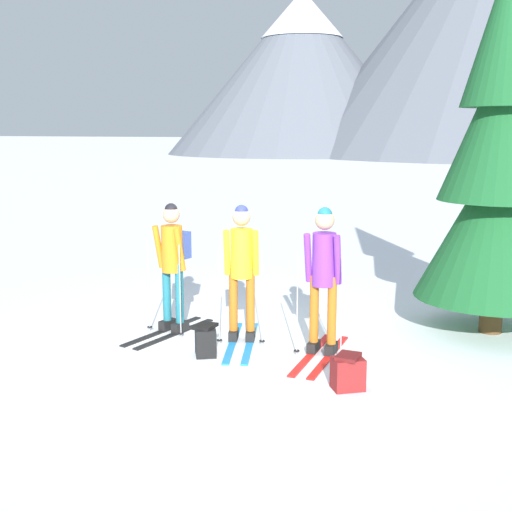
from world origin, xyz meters
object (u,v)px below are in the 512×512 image
object	(u,v)px
pine_tree_near	(501,161)
skier_in_orange	(173,260)
skier_in_yellow	(242,265)
skier_in_purple	(324,272)
backpack_on_snow_beside	(205,340)
backpack_on_snow_front	(348,372)

from	to	relation	value
pine_tree_near	skier_in_orange	bearing A→B (deg)	-156.73
skier_in_yellow	skier_in_purple	distance (m)	1.11
skier_in_yellow	backpack_on_snow_beside	distance (m)	1.08
pine_tree_near	backpack_on_snow_front	size ratio (longest dim) A/B	12.52
backpack_on_snow_front	skier_in_purple	bearing A→B (deg)	121.31
skier_in_orange	backpack_on_snow_beside	xyz separation A→B (m)	(0.85, -0.70, -0.80)
skier_in_purple	pine_tree_near	size ratio (longest dim) A/B	0.36
pine_tree_near	backpack_on_snow_beside	world-z (taller)	pine_tree_near
pine_tree_near	skier_in_purple	bearing A→B (deg)	-135.61
skier_in_yellow	pine_tree_near	distance (m)	3.60
backpack_on_snow_beside	skier_in_purple	bearing A→B (deg)	26.15
backpack_on_snow_front	backpack_on_snow_beside	world-z (taller)	same
skier_in_yellow	backpack_on_snow_front	distance (m)	2.17
skier_in_purple	backpack_on_snow_front	xyz separation A→B (m)	(0.60, -0.99, -0.83)
pine_tree_near	backpack_on_snow_front	distance (m)	3.65
skier_in_purple	backpack_on_snow_beside	distance (m)	1.65
pine_tree_near	backpack_on_snow_front	xyz separation A→B (m)	(-1.19, -2.74, -2.10)
skier_in_yellow	pine_tree_near	size ratio (longest dim) A/B	0.35
backpack_on_snow_front	backpack_on_snow_beside	bearing A→B (deg)	169.10
skier_in_yellow	skier_in_purple	world-z (taller)	skier_in_purple
skier_in_purple	backpack_on_snow_front	size ratio (longest dim) A/B	4.48
skier_in_purple	pine_tree_near	bearing A→B (deg)	44.39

